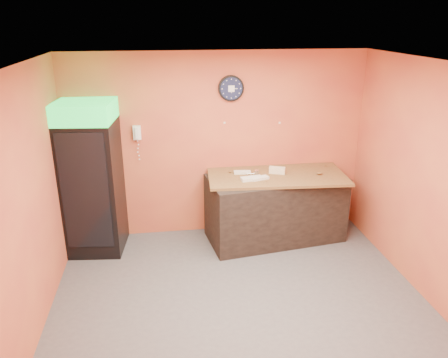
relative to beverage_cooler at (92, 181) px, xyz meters
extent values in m
plane|color=#47474C|center=(1.84, -1.60, -1.07)|extent=(4.50, 4.50, 0.00)
cube|color=#D16C3A|center=(1.84, 0.40, 0.33)|extent=(4.50, 0.02, 2.80)
cube|color=#D16C3A|center=(-0.41, -1.60, 0.33)|extent=(0.02, 4.00, 2.80)
cube|color=#D16C3A|center=(4.09, -1.60, 0.33)|extent=(0.02, 4.00, 2.80)
cube|color=white|center=(1.84, -1.60, 1.73)|extent=(4.50, 4.00, 0.02)
cube|color=black|center=(-0.01, 0.05, -0.11)|extent=(0.84, 0.84, 1.91)
cube|color=green|center=(-0.01, 0.05, 0.98)|extent=(0.84, 0.84, 0.27)
cube|color=black|center=(0.04, -0.34, -0.03)|extent=(0.63, 0.09, 1.64)
cube|color=black|center=(2.66, -0.05, -0.57)|extent=(2.12, 1.16, 1.01)
cylinder|color=black|center=(2.04, 0.37, 1.19)|extent=(0.38, 0.05, 0.38)
cylinder|color=#0F1433|center=(2.04, 0.35, 1.19)|extent=(0.32, 0.01, 0.32)
cube|color=white|center=(2.04, 0.34, 1.19)|extent=(0.09, 0.00, 0.09)
cube|color=white|center=(0.65, 0.35, 0.59)|extent=(0.11, 0.07, 0.21)
cube|color=white|center=(0.65, 0.30, 0.59)|extent=(0.05, 0.04, 0.17)
cube|color=brown|center=(2.66, -0.05, -0.04)|extent=(2.08, 1.10, 0.04)
cube|color=beige|center=(2.68, 0.00, 0.00)|extent=(0.25, 0.17, 0.05)
cube|color=beige|center=(2.68, 0.00, 0.05)|extent=(0.25, 0.17, 0.05)
cube|color=silver|center=(2.25, -0.22, 0.00)|extent=(0.33, 0.17, 0.04)
cube|color=silver|center=(2.37, -0.21, 0.00)|extent=(0.28, 0.18, 0.04)
cube|color=silver|center=(2.17, 0.08, 0.00)|extent=(0.26, 0.12, 0.04)
cylinder|color=silver|center=(2.37, 0.01, 0.01)|extent=(0.06, 0.06, 0.06)
camera|label=1|loc=(1.00, -5.94, 2.18)|focal=35.00mm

